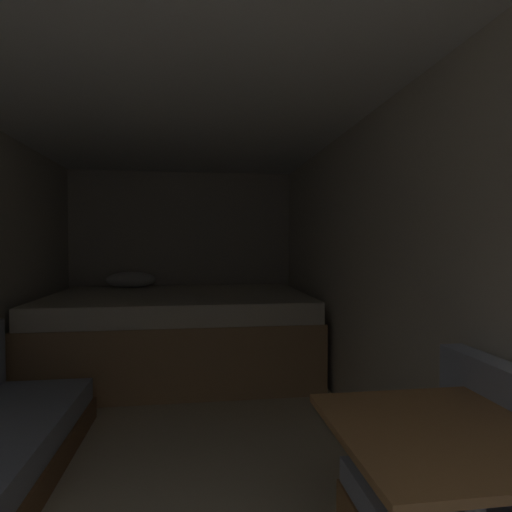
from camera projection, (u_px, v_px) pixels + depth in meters
ground_plane at (168, 455)px, 2.50m from camera, size 7.17×7.17×0.00m
wall_back at (183, 261)px, 5.05m from camera, size 2.72×0.05×2.13m
wall_right at (381, 276)px, 2.66m from camera, size 0.05×5.17×2.13m
ceiling_slab at (166, 92)px, 2.44m from camera, size 2.72×5.17×0.05m
bed at (179, 332)px, 4.16m from camera, size 2.50×1.72×0.96m
dinette_table at (440, 464)px, 1.24m from camera, size 0.62×0.65×0.73m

